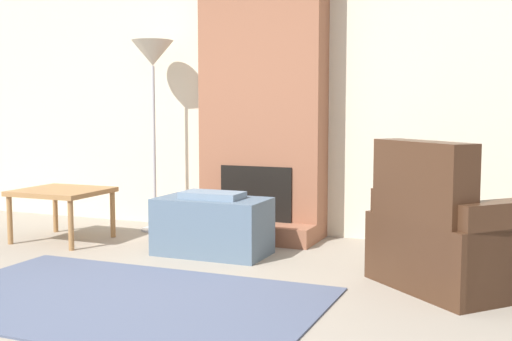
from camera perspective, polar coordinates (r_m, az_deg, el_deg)
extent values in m
plane|color=gray|center=(3.60, -15.07, -12.96)|extent=(24.00, 24.00, 0.00)
cube|color=beige|center=(5.83, 1.31, 7.24)|extent=(7.65, 0.06, 2.60)
cube|color=#935B42|center=(5.65, 0.62, 7.29)|extent=(1.10, 0.32, 2.60)
cube|color=#935B42|center=(5.47, -0.57, -5.51)|extent=(1.10, 0.28, 0.16)
cube|color=black|center=(5.55, -0.02, -2.06)|extent=(0.66, 0.02, 0.47)
cube|color=slate|center=(4.98, -3.88, -4.97)|extent=(0.86, 0.48, 0.44)
cube|color=slate|center=(4.95, -3.90, -2.19)|extent=(0.47, 0.26, 0.05)
cube|color=#422819|center=(4.29, 17.59, -6.90)|extent=(1.21, 1.20, 0.45)
cube|color=#422819|center=(4.04, 14.53, -4.07)|extent=(0.68, 0.64, 0.93)
cube|color=#422819|center=(4.02, 21.22, -6.76)|extent=(0.61, 0.64, 0.60)
cube|color=#422819|center=(4.54, 14.44, -5.15)|extent=(0.61, 0.64, 0.60)
cube|color=#9E7042|center=(5.70, -16.88, -1.80)|extent=(0.70, 0.65, 0.04)
cylinder|color=#9E7042|center=(5.72, -21.04, -4.14)|extent=(0.04, 0.04, 0.40)
cylinder|color=#9E7042|center=(5.32, -16.13, -4.71)|extent=(0.04, 0.04, 0.40)
cylinder|color=#9E7042|center=(6.14, -17.41, -3.38)|extent=(0.04, 0.04, 0.40)
cylinder|color=#9E7042|center=(5.76, -12.62, -3.83)|extent=(0.04, 0.04, 0.40)
cylinder|color=#ADADB2|center=(6.05, -8.94, -5.18)|extent=(0.26, 0.26, 0.02)
cylinder|color=#ADADB2|center=(5.95, -9.05, 1.99)|extent=(0.03, 0.03, 1.49)
cone|color=beige|center=(5.96, -9.18, 10.27)|extent=(0.38, 0.38, 0.23)
cube|color=#4C5670|center=(3.93, -12.00, -11.18)|extent=(2.36, 1.47, 0.01)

